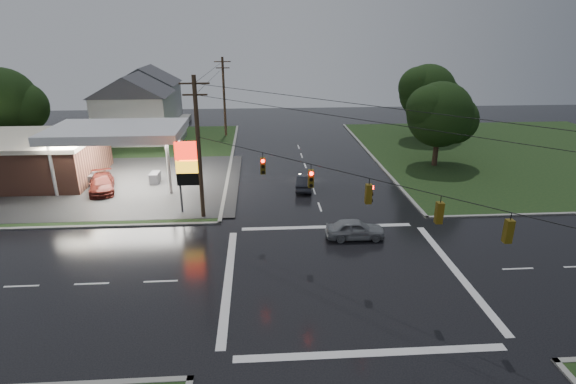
{
  "coord_description": "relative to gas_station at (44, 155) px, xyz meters",
  "views": [
    {
      "loc": [
        -4.99,
        -23.61,
        14.2
      ],
      "look_at": [
        -2.96,
        6.69,
        3.0
      ],
      "focal_mm": 28.0,
      "sensor_mm": 36.0,
      "label": 1
    }
  ],
  "objects": [
    {
      "name": "house_near",
      "position": [
        4.73,
        16.3,
        1.86
      ],
      "size": [
        11.05,
        8.48,
        8.6
      ],
      "color": "silver",
      "rests_on": "ground"
    },
    {
      "name": "car_north",
      "position": [
        24.88,
        -4.1,
        -1.88
      ],
      "size": [
        2.06,
        4.24,
        1.34
      ],
      "primitive_type": "imported",
      "rotation": [
        0.0,
        0.0,
        2.98
      ],
      "color": "black",
      "rests_on": "ground"
    },
    {
      "name": "traffic_signals",
      "position": [
        25.69,
        -19.72,
        3.93
      ],
      "size": [
        26.87,
        26.87,
        1.47
      ],
      "color": "black",
      "rests_on": "ground"
    },
    {
      "name": "car_pump",
      "position": [
        6.3,
        -3.59,
        -1.8
      ],
      "size": [
        3.44,
        5.54,
        1.5
      ],
      "primitive_type": "imported",
      "rotation": [
        0.0,
        0.0,
        0.28
      ],
      "color": "#561913",
      "rests_on": "ground"
    },
    {
      "name": "pylon_sign",
      "position": [
        15.18,
        -9.2,
        1.46
      ],
      "size": [
        2.0,
        0.35,
        6.0
      ],
      "color": "#59595E",
      "rests_on": "ground"
    },
    {
      "name": "tree_ne_near",
      "position": [
        39.82,
        2.29,
        3.01
      ],
      "size": [
        7.99,
        6.8,
        8.98
      ],
      "color": "black",
      "rests_on": "ground"
    },
    {
      "name": "car_crossing",
      "position": [
        27.38,
        -14.73,
        -1.83
      ],
      "size": [
        4.21,
        1.75,
        1.43
      ],
      "primitive_type": "imported",
      "rotation": [
        0.0,
        0.0,
        1.56
      ],
      "color": "gray",
      "rests_on": "ground"
    },
    {
      "name": "house_far",
      "position": [
        3.73,
        28.3,
        1.86
      ],
      "size": [
        11.05,
        8.48,
        8.6
      ],
      "color": "silver",
      "rests_on": "ground"
    },
    {
      "name": "grass_nw",
      "position": [
        -0.32,
        6.3,
        -2.51
      ],
      "size": [
        36.0,
        36.0,
        0.08
      ],
      "primitive_type": "cube",
      "color": "#183216",
      "rests_on": "ground"
    },
    {
      "name": "grass_ne",
      "position": [
        51.68,
        6.3,
        -2.51
      ],
      "size": [
        36.0,
        36.0,
        0.08
      ],
      "primitive_type": "cube",
      "color": "#183216",
      "rests_on": "ground"
    },
    {
      "name": "tree_ne_far",
      "position": [
        42.83,
        14.29,
        3.63
      ],
      "size": [
        8.46,
        7.2,
        9.8
      ],
      "color": "black",
      "rests_on": "ground"
    },
    {
      "name": "tree_nw_behind",
      "position": [
        -8.17,
        10.29,
        3.63
      ],
      "size": [
        8.93,
        7.6,
        10.0
      ],
      "color": "black",
      "rests_on": "ground"
    },
    {
      "name": "utility_pole_n",
      "position": [
        16.18,
        18.3,
        2.92
      ],
      "size": [
        2.2,
        0.32,
        10.5
      ],
      "color": "#382619",
      "rests_on": "ground"
    },
    {
      "name": "gas_station",
      "position": [
        0.0,
        0.0,
        0.0
      ],
      "size": [
        26.2,
        18.0,
        5.6
      ],
      "color": "#2D2D2D",
      "rests_on": "ground"
    },
    {
      "name": "ground",
      "position": [
        25.68,
        -19.7,
        -2.55
      ],
      "size": [
        120.0,
        120.0,
        0.0
      ],
      "primitive_type": "plane",
      "color": "black",
      "rests_on": "ground"
    },
    {
      "name": "utility_pole_nw",
      "position": [
        16.18,
        -10.2,
        3.17
      ],
      "size": [
        2.2,
        0.32,
        11.0
      ],
      "color": "#382619",
      "rests_on": "ground"
    }
  ]
}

